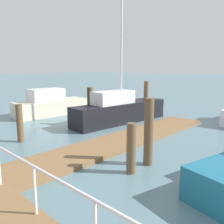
# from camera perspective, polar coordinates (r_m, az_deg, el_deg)

# --- Properties ---
(floating_dock) EXTENTS (12.45, 2.00, 0.18)m
(floating_dock) POSITION_cam_1_polar(r_m,az_deg,el_deg) (11.18, 2.43, -6.76)
(floating_dock) COLOR olive
(floating_dock) RESTS_ON ground_plane
(boardwalk_railing) EXTENTS (0.06, 27.44, 1.08)m
(boardwalk_railing) POSITION_cam_1_polar(r_m,az_deg,el_deg) (6.00, -22.39, -11.28)
(boardwalk_railing) COLOR white
(boardwalk_railing) RESTS_ON boardwalk
(dock_piling_0) EXTENTS (0.35, 0.35, 2.27)m
(dock_piling_0) POSITION_cam_1_polar(r_m,az_deg,el_deg) (14.39, -5.23, 1.36)
(dock_piling_0) COLOR #473826
(dock_piling_0) RESTS_ON ground_plane
(dock_piling_1) EXTENTS (0.31, 0.31, 2.52)m
(dock_piling_1) POSITION_cam_1_polar(r_m,az_deg,el_deg) (16.54, 8.10, 2.91)
(dock_piling_1) COLOR brown
(dock_piling_1) RESTS_ON ground_plane
(dock_piling_2) EXTENTS (0.31, 0.31, 1.68)m
(dock_piling_2) POSITION_cam_1_polar(r_m,az_deg,el_deg) (7.81, 4.61, -8.67)
(dock_piling_2) COLOR brown
(dock_piling_2) RESTS_ON ground_plane
(dock_piling_3) EXTENTS (0.32, 0.32, 2.39)m
(dock_piling_3) POSITION_cam_1_polar(r_m,az_deg,el_deg) (8.45, 8.73, -4.76)
(dock_piling_3) COLOR brown
(dock_piling_3) RESTS_ON ground_plane
(dock_piling_4) EXTENTS (0.29, 0.29, 1.77)m
(dock_piling_4) POSITION_cam_1_polar(r_m,az_deg,el_deg) (11.81, -21.16, -2.53)
(dock_piling_4) COLOR brown
(dock_piling_4) RESTS_ON ground_plane
(moored_boat_2) EXTENTS (5.44, 1.96, 1.95)m
(moored_boat_2) POSITION_cam_1_polar(r_m,az_deg,el_deg) (18.06, -14.51, 1.70)
(moored_boat_2) COLOR beige
(moored_boat_2) RESTS_ON ground_plane
(moored_boat_3) EXTENTS (7.02, 2.01, 8.55)m
(moored_boat_3) POSITION_cam_1_polar(r_m,az_deg,el_deg) (15.03, 1.87, 0.55)
(moored_boat_3) COLOR black
(moored_boat_3) RESTS_ON ground_plane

